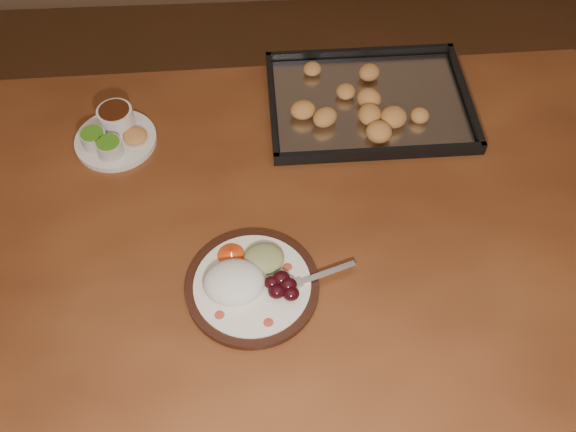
{
  "coord_description": "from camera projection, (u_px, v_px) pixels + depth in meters",
  "views": [
    {
      "loc": [
        -0.12,
        -0.49,
        1.77
      ],
      "look_at": [
        -0.08,
        0.23,
        0.77
      ],
      "focal_mm": 40.0,
      "sensor_mm": 36.0,
      "label": 1
    }
  ],
  "objects": [
    {
      "name": "dining_table",
      "position": [
        281.0,
        246.0,
        1.33
      ],
      "size": [
        1.52,
        0.94,
        0.75
      ],
      "rotation": [
        0.0,
        0.0,
        0.02
      ],
      "color": "brown",
      "rests_on": "ground"
    },
    {
      "name": "baking_tray",
      "position": [
        369.0,
        101.0,
        1.43
      ],
      "size": [
        0.45,
        0.34,
        0.05
      ],
      "rotation": [
        0.0,
        0.0,
        0.01
      ],
      "color": "black",
      "rests_on": "dining_table"
    },
    {
      "name": "condiment_saucer",
      "position": [
        114.0,
        134.0,
        1.36
      ],
      "size": [
        0.17,
        0.17,
        0.06
      ],
      "rotation": [
        0.0,
        0.0,
        -0.34
      ],
      "color": "white",
      "rests_on": "dining_table"
    },
    {
      "name": "dinner_plate",
      "position": [
        249.0,
        282.0,
        1.15
      ],
      "size": [
        0.31,
        0.24,
        0.06
      ],
      "rotation": [
        0.0,
        0.0,
        -0.07
      ],
      "color": "black",
      "rests_on": "dining_table"
    }
  ]
}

